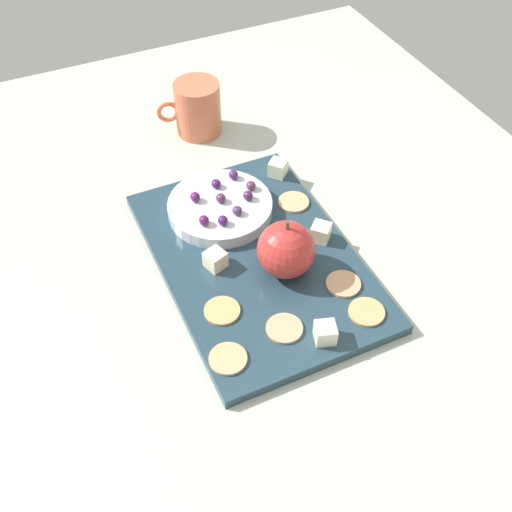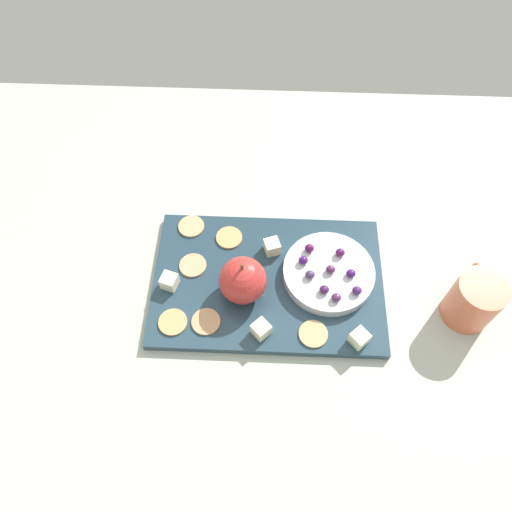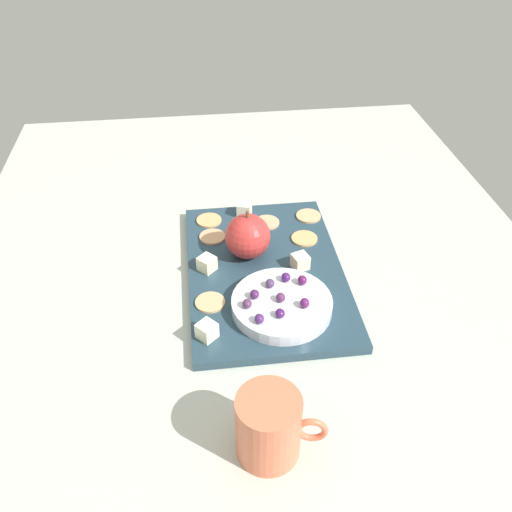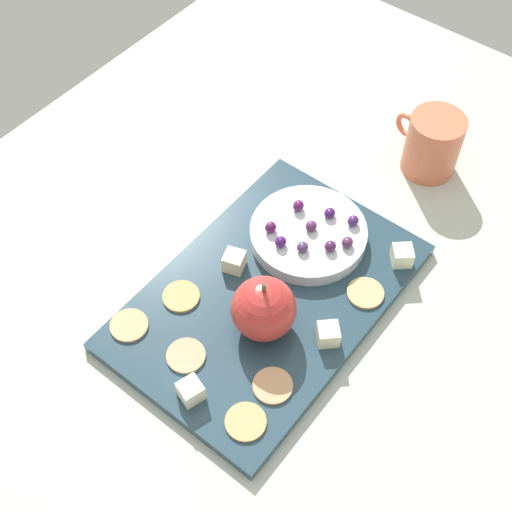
% 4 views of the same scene
% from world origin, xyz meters
% --- Properties ---
extents(table, '(1.33, 1.04, 0.03)m').
position_xyz_m(table, '(0.00, 0.00, 0.02)').
color(table, '#B0B7A9').
rests_on(table, ground).
extents(platter, '(0.40, 0.26, 0.02)m').
position_xyz_m(platter, '(-0.02, -0.02, 0.04)').
color(platter, '#243C4A').
rests_on(platter, table).
extents(serving_dish, '(0.16, 0.16, 0.02)m').
position_xyz_m(serving_dish, '(-0.12, -0.03, 0.06)').
color(serving_dish, silver).
rests_on(serving_dish, platter).
extents(apple_whole, '(0.08, 0.08, 0.08)m').
position_xyz_m(apple_whole, '(0.02, 0.01, 0.09)').
color(apple_whole, '#B72E2C').
rests_on(apple_whole, platter).
extents(apple_stem, '(0.00, 0.01, 0.01)m').
position_xyz_m(apple_stem, '(0.02, 0.01, 0.14)').
color(apple_stem, brown).
rests_on(apple_stem, apple_whole).
extents(cheese_cube_0, '(0.03, 0.03, 0.03)m').
position_xyz_m(cheese_cube_0, '(0.15, -0.00, 0.06)').
color(cheese_cube_0, '#EFE8C7').
rests_on(cheese_cube_0, platter).
extents(cheese_cube_1, '(0.04, 0.04, 0.03)m').
position_xyz_m(cheese_cube_1, '(-0.01, 0.08, 0.06)').
color(cheese_cube_1, '#F5EBBE').
rests_on(cheese_cube_1, platter).
extents(cheese_cube_2, '(0.04, 0.04, 0.03)m').
position_xyz_m(cheese_cube_2, '(-0.17, 0.09, 0.06)').
color(cheese_cube_2, '#EDF3C9').
rests_on(cheese_cube_2, platter).
extents(cheese_cube_3, '(0.03, 0.03, 0.03)m').
position_xyz_m(cheese_cube_3, '(-0.02, -0.08, 0.06)').
color(cheese_cube_3, '#F9EFC0').
rests_on(cheese_cube_3, platter).
extents(cracker_0, '(0.05, 0.05, 0.00)m').
position_xyz_m(cracker_0, '(-0.09, 0.08, 0.05)').
color(cracker_0, tan).
rests_on(cracker_0, platter).
extents(cracker_1, '(0.05, 0.05, 0.00)m').
position_xyz_m(cracker_1, '(0.06, -0.10, 0.05)').
color(cracker_1, tan).
rests_on(cracker_1, platter).
extents(cracker_2, '(0.05, 0.05, 0.00)m').
position_xyz_m(cracker_2, '(0.13, -0.12, 0.05)').
color(cracker_2, tan).
rests_on(cracker_2, platter).
extents(cracker_3, '(0.05, 0.05, 0.00)m').
position_xyz_m(cracker_3, '(0.14, 0.07, 0.05)').
color(cracker_3, tan).
rests_on(cracker_3, platter).
extents(cracker_4, '(0.05, 0.05, 0.00)m').
position_xyz_m(cracker_4, '(0.08, 0.07, 0.05)').
color(cracker_4, tan).
rests_on(cracker_4, platter).
extents(cracker_5, '(0.05, 0.05, 0.00)m').
position_xyz_m(cracker_5, '(0.11, -0.04, 0.05)').
color(cracker_5, tan).
rests_on(cracker_5, platter).
extents(grape_0, '(0.02, 0.01, 0.01)m').
position_xyz_m(grape_0, '(-0.08, -0.04, 0.08)').
color(grape_0, '#401762').
rests_on(grape_0, serving_dish).
extents(grape_1, '(0.02, 0.01, 0.01)m').
position_xyz_m(grape_1, '(-0.12, -0.03, 0.08)').
color(grape_1, '#532550').
rests_on(grape_1, serving_dish).
extents(grape_2, '(0.02, 0.01, 0.01)m').
position_xyz_m(grape_2, '(-0.13, 0.03, 0.08)').
color(grape_2, '#502A4D').
rests_on(grape_2, serving_dish).
extents(grape_3, '(0.02, 0.01, 0.01)m').
position_xyz_m(grape_3, '(-0.11, 0.01, 0.08)').
color(grape_3, '#441D4C').
rests_on(grape_3, serving_dish).
extents(grape_4, '(0.02, 0.01, 0.01)m').
position_xyz_m(grape_4, '(-0.17, 0.01, 0.08)').
color(grape_4, '#45215D').
rests_on(grape_4, serving_dish).
extents(grape_5, '(0.02, 0.01, 0.01)m').
position_xyz_m(grape_5, '(-0.09, -0.02, 0.08)').
color(grape_5, '#472F59').
rests_on(grape_5, serving_dish).
extents(grape_6, '(0.02, 0.01, 0.01)m').
position_xyz_m(grape_6, '(-0.16, -0.02, 0.08)').
color(grape_6, '#421758').
rests_on(grape_6, serving_dish).
extents(grape_7, '(0.02, 0.01, 0.02)m').
position_xyz_m(grape_7, '(-0.09, -0.07, 0.08)').
color(grape_7, '#511750').
rests_on(grape_7, serving_dish).
extents(grape_8, '(0.02, 0.01, 0.02)m').
position_xyz_m(grape_8, '(-0.14, -0.06, 0.08)').
color(grape_8, '#571A54').
rests_on(grape_8, serving_dish).
extents(cup, '(0.08, 0.11, 0.09)m').
position_xyz_m(cup, '(-0.35, 0.02, 0.08)').
color(cup, '#DA6A49').
rests_on(cup, table).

